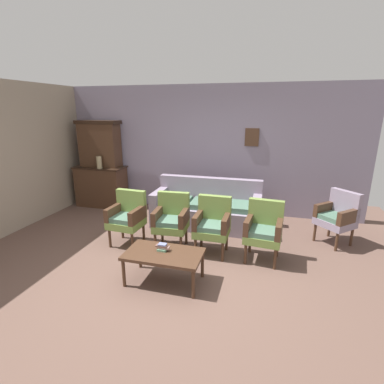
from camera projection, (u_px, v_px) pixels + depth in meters
ground_plane at (169, 268)px, 4.12m from camera, size 7.68×7.68×0.00m
wall_back_with_decor at (209, 150)px, 6.17m from camera, size 6.40×0.09×2.70m
side_cabinet at (102, 186)px, 6.70m from camera, size 1.16×0.55×0.93m
cabinet_upper_hutch at (100, 143)px, 6.50m from camera, size 0.99×0.38×1.03m
vase_on_cabinet at (99, 162)px, 6.33m from camera, size 0.12×0.12×0.27m
floral_couch at (207, 209)px, 5.57m from camera, size 2.05×0.81×0.90m
armchair_row_middle at (127, 215)px, 4.76m from camera, size 0.55×0.52×0.90m
armchair_near_couch_end at (172, 218)px, 4.64m from camera, size 0.55×0.52×0.90m
armchair_near_cabinet at (213, 223)px, 4.45m from camera, size 0.52×0.49×0.90m
armchair_by_doorway at (264, 228)px, 4.25m from camera, size 0.56×0.54×0.90m
wingback_chair_by_fireplace at (337, 215)px, 4.77m from camera, size 0.71×0.71×0.90m
coffee_table at (164, 256)px, 3.71m from camera, size 1.00×0.56×0.42m
book_stack_on_table at (163, 247)px, 3.74m from camera, size 0.18×0.09×0.09m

